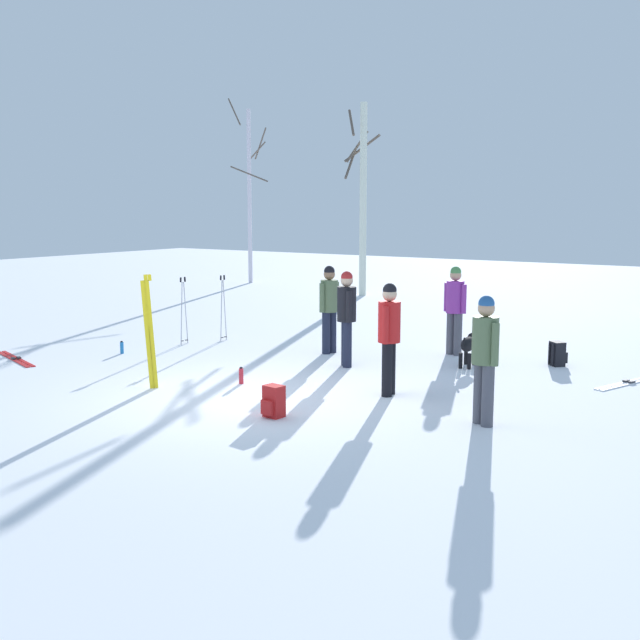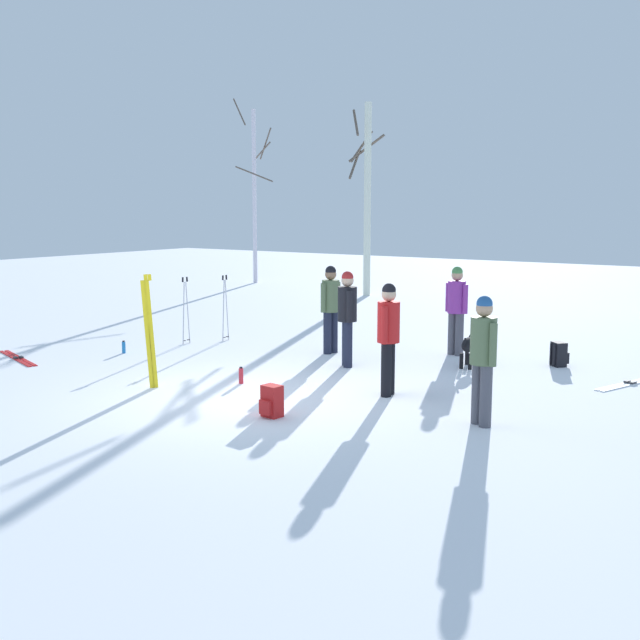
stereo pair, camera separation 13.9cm
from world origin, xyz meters
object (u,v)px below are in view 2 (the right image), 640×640
dog (469,345)px  backpack_1 (559,354)px  backpack_0 (272,402)px  person_0 (456,305)px  ski_poles_1 (186,308)px  water_bottle_0 (241,376)px  birch_tree_0 (254,192)px  person_4 (331,304)px  ski_pair_lying_0 (18,358)px  water_bottle_1 (124,347)px  birch_tree_1 (367,195)px  ski_pair_planted_0 (149,332)px  person_1 (388,332)px  person_2 (347,312)px  ski_poles_0 (225,306)px  person_3 (483,352)px  ski_pair_lying_1 (632,383)px

dog → backpack_1: (1.33, 0.94, -0.17)m
dog → backpack_0: (-0.91, -4.61, -0.17)m
person_0 → ski_poles_1: size_ratio=1.23×
backpack_0 → ski_poles_1: bearing=144.9°
water_bottle_0 → birch_tree_0: bearing=128.1°
person_4 → backpack_0: person_4 is taller
ski_poles_1 → ski_pair_lying_0: bearing=-117.0°
person_0 → water_bottle_1: 6.53m
person_4 → birch_tree_1: (-4.45, 8.84, 2.21)m
person_0 → birch_tree_0: (-12.11, 8.88, 2.38)m
ski_pair_planted_0 → water_bottle_1: (-2.60, 1.75, -0.78)m
person_0 → water_bottle_0: (-1.87, -4.19, -0.85)m
ski_pair_planted_0 → ski_pair_lying_0: ski_pair_planted_0 is taller
water_bottle_0 → backpack_1: bearing=47.8°
person_1 → water_bottle_0: bearing=-164.3°
backpack_1 → ski_pair_planted_0: bearing=-132.4°
backpack_1 → person_2: bearing=-145.7°
water_bottle_1 → birch_tree_0: (-6.65, 12.35, 3.24)m
person_0 → person_1: (0.47, -3.53, 0.00)m
person_4 → backpack_0: bearing=-66.6°
ski_poles_0 → person_3: bearing=-23.1°
ski_poles_1 → backpack_0: (4.94, -3.47, -0.53)m
person_4 → ski_pair_lying_1: size_ratio=0.99×
person_2 → backpack_0: size_ratio=3.90×
dog → water_bottle_0: (-2.53, -3.32, -0.26)m
person_0 → dog: (0.66, -0.87, -0.59)m
dog → ski_pair_lying_1: dog is taller
person_1 → person_2: same height
ski_pair_planted_0 → birch_tree_0: (-9.25, 14.11, 2.46)m
person_3 → ski_poles_1: (-7.47, 2.25, -0.23)m
ski_pair_lying_0 → birch_tree_0: birch_tree_0 is taller
ski_pair_lying_0 → dog: bearing=29.2°
birch_tree_0 → backpack_0: bearing=-50.4°
ski_pair_planted_0 → backpack_0: (2.61, -0.25, -0.68)m
person_3 → water_bottle_1: person_3 is taller
dog → backpack_0: size_ratio=2.02×
birch_tree_1 → birch_tree_0: bearing=167.5°
ski_poles_0 → birch_tree_0: bearing=125.9°
ski_pair_lying_1 → ski_poles_0: size_ratio=1.24×
person_4 → person_0: bearing=29.7°
ski_pair_planted_0 → dog: bearing=51.1°
ski_poles_1 → backpack_1: ski_poles_1 is taller
ski_pair_lying_0 → birch_tree_1: size_ratio=0.30×
dog → water_bottle_1: (-6.12, -2.61, -0.27)m
ski_poles_0 → water_bottle_1: ski_poles_0 is taller
person_3 → ski_pair_lying_1: 3.91m
backpack_1 → water_bottle_0: backpack_1 is taller
water_bottle_1 → person_0: bearing=32.5°
person_1 → water_bottle_1: 6.00m
person_1 → person_0: bearing=97.6°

